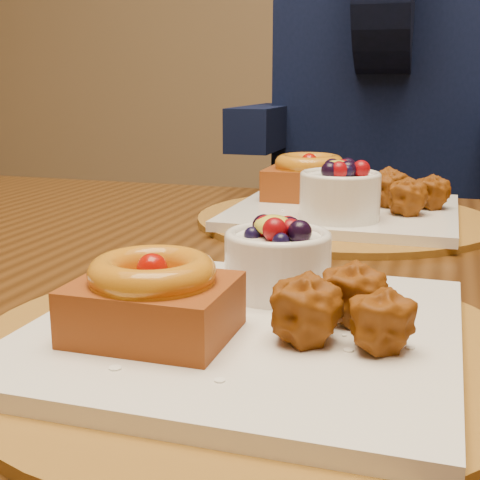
% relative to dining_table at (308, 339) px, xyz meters
% --- Properties ---
extents(dining_table, '(1.60, 0.90, 0.76)m').
position_rel_dining_table_xyz_m(dining_table, '(0.00, 0.00, 0.00)').
color(dining_table, '#341C09').
rests_on(dining_table, ground).
extents(place_setting_near, '(0.38, 0.38, 0.08)m').
position_rel_dining_table_xyz_m(place_setting_near, '(-0.00, -0.22, 0.10)').
color(place_setting_near, '#5E3811').
rests_on(place_setting_near, dining_table).
extents(place_setting_far, '(0.38, 0.38, 0.09)m').
position_rel_dining_table_xyz_m(place_setting_far, '(-0.00, 0.21, 0.10)').
color(place_setting_far, '#5E3811').
rests_on(place_setting_far, dining_table).
extents(chair_far, '(0.50, 0.50, 0.84)m').
position_rel_dining_table_xyz_m(chair_far, '(-0.02, 0.85, -0.21)').
color(chair_far, black).
rests_on(chair_far, ground).
extents(diner, '(0.56, 0.53, 0.91)m').
position_rel_dining_table_xyz_m(diner, '(-0.01, 0.86, 0.30)').
color(diner, black).
rests_on(diner, ground).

